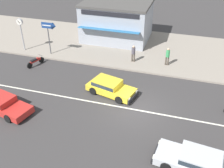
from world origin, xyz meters
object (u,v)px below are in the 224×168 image
Objects in this scene: hatchback_yellow_3 at (110,87)px; street_clock at (20,27)px; hatchback_silver_2 at (195,160)px; sedan_red_4 at (2,103)px; shopfront_mid_block at (117,20)px; pedestrian_mid_kerb at (168,55)px; motorcycle_2 at (36,61)px; arrow_signboard at (52,28)px; pedestrian_near_clock at (133,52)px.

street_clock is (-10.65, 4.82, 2.02)m from hatchback_yellow_3.
hatchback_silver_2 and hatchback_yellow_3 have the same top height.
shopfront_mid_block reaches higher than sedan_red_4.
sedan_red_4 is at bearing 173.78° from hatchback_silver_2.
street_clock is (-3.96, 8.99, 2.08)m from sedan_red_4.
street_clock is at bearing 155.64° from hatchback_yellow_3.
pedestrian_mid_kerb reaches higher than hatchback_yellow_3.
motorcycle_2 is 12.11m from pedestrian_mid_kerb.
pedestrian_mid_kerb is 7.93m from shopfront_mid_block.
hatchback_silver_2 is 13.31m from sedan_red_4.
arrow_signboard is at bearing 71.69° from motorcycle_2.
sedan_red_4 is (-13.23, 1.44, -0.06)m from hatchback_silver_2.
hatchback_silver_2 is at bearing -6.22° from sedan_red_4.
motorcycle_2 is 1.11× the size of pedestrian_mid_kerb.
hatchback_yellow_3 is at bearing -24.36° from street_clock.
hatchback_silver_2 is at bearing -37.15° from arrow_signboard.
arrow_signboard is at bearing -174.49° from pedestrian_near_clock.
sedan_red_4 is 9.24m from arrow_signboard.
arrow_signboard is (0.78, 2.35, 2.45)m from motorcycle_2.
hatchback_silver_2 is 1.29× the size of arrow_signboard.
shopfront_mid_block is (5.47, 8.19, 1.77)m from motorcycle_2.
motorcycle_2 is at bearing -41.53° from street_clock.
hatchback_silver_2 is at bearing -31.26° from street_clock.
hatchback_yellow_3 is at bearing 31.95° from sedan_red_4.
pedestrian_mid_kerb is at bearing -38.39° from shopfront_mid_block.
street_clock is 11.36m from pedestrian_near_clock.
sedan_red_4 is at bearing -126.94° from pedestrian_near_clock.
shopfront_mid_block is (4.70, 5.84, -0.68)m from arrow_signboard.
hatchback_yellow_3 is 11.86m from street_clock.
street_clock is at bearing -176.42° from pedestrian_mid_kerb.
pedestrian_mid_kerb is (3.12, 0.22, 0.04)m from pedestrian_near_clock.
pedestrian_near_clock is at bearing 3.47° from street_clock.
pedestrian_mid_kerb is (10.85, 0.96, -1.74)m from arrow_signboard.
pedestrian_near_clock is at bearing -59.24° from shopfront_mid_block.
pedestrian_near_clock is 0.96× the size of pedestrian_mid_kerb.
arrow_signboard is (3.50, -0.06, 0.26)m from street_clock.
hatchback_yellow_3 is 0.84× the size of sedan_red_4.
arrow_signboard is 1.93× the size of pedestrian_mid_kerb.
hatchback_yellow_3 is 8.88m from arrow_signboard.
pedestrian_mid_kerb is at bearing 43.57° from sedan_red_4.
pedestrian_mid_kerb reaches higher than pedestrian_near_clock.
pedestrian_near_clock is 3.13m from pedestrian_mid_kerb.
pedestrian_near_clock reaches higher than motorcycle_2.
sedan_red_4 is at bearing -66.23° from street_clock.
sedan_red_4 is 0.69× the size of shopfront_mid_block.
street_clock is 0.46× the size of shopfront_mid_block.
hatchback_silver_2 is at bearing -29.01° from motorcycle_2.
motorcycle_2 is at bearing -123.75° from shopfront_mid_block.
hatchback_silver_2 is 8.62m from hatchback_yellow_3.
street_clock reaches higher than motorcycle_2.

